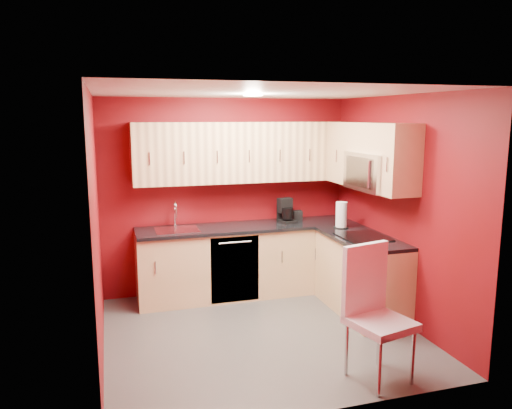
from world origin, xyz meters
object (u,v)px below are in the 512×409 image
sink (177,227)px  dining_chair (381,316)px  napkin_holder (297,215)px  coffee_maker (287,211)px  microwave (375,171)px  paper_towel (341,215)px

sink → dining_chair: sink is taller
napkin_holder → coffee_maker: bearing=-152.4°
microwave → sink: size_ratio=1.46×
microwave → napkin_holder: size_ratio=5.90×
sink → dining_chair: size_ratio=0.44×
napkin_holder → dining_chair: dining_chair is taller
coffee_maker → paper_towel: paper_towel is taller
paper_towel → dining_chair: paper_towel is taller
sink → napkin_holder: size_ratio=4.04×
coffee_maker → paper_towel: size_ratio=0.97×
sink → microwave: bearing=-25.6°
dining_chair → coffee_maker: bearing=75.8°
microwave → paper_towel: size_ratio=2.36×
microwave → coffee_maker: 1.35m
microwave → napkin_holder: microwave is taller
coffee_maker → napkin_holder: coffee_maker is taller
coffee_maker → dining_chair: (-0.03, -2.40, -0.48)m
paper_towel → napkin_holder: bearing=121.7°
coffee_maker → sink: bearing=166.8°
dining_chair → microwave: bearing=50.1°
paper_towel → dining_chair: size_ratio=0.27×
microwave → napkin_holder: 1.39m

